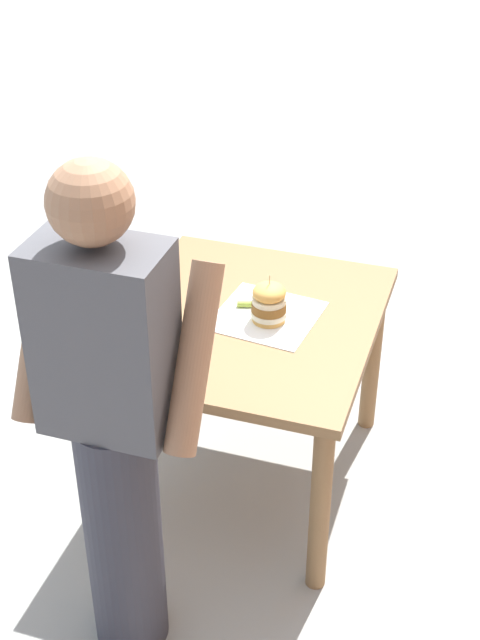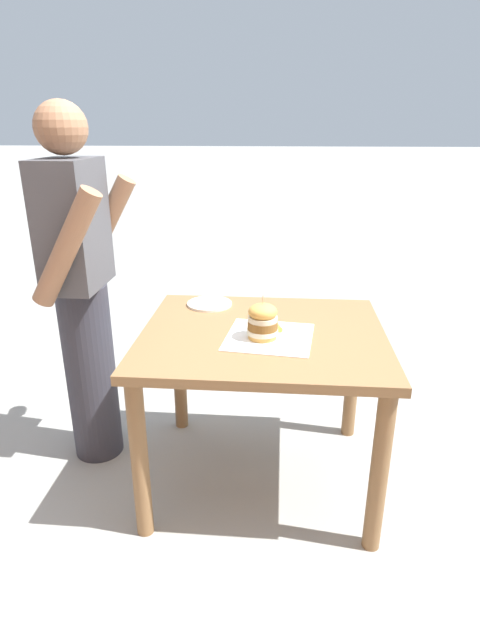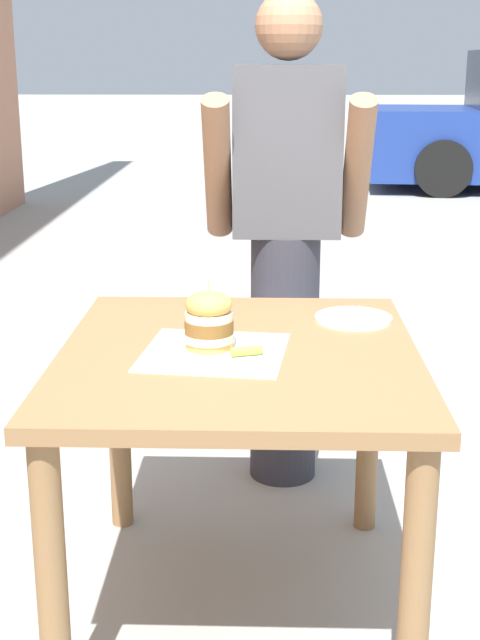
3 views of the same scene
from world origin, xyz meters
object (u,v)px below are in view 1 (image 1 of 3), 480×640
(patio_table, at_px, (248,345))
(sandwich, at_px, (269,302))
(pickle_spear, at_px, (248,304))
(diner_across_table, at_px, (113,425))
(side_plate_with_forks, at_px, (137,342))

(patio_table, xyz_separation_m, sandwich, (-0.08, -0.00, 0.20))
(pickle_spear, distance_m, diner_across_table, 0.92)
(sandwich, height_order, diner_across_table, diner_across_table)
(pickle_spear, bearing_deg, side_plate_with_forks, 48.77)
(patio_table, relative_size, sandwich, 5.64)
(sandwich, relative_size, pickle_spear, 2.32)
(pickle_spear, xyz_separation_m, side_plate_with_forks, (0.30, 0.34, -0.01))
(patio_table, relative_size, diner_across_table, 0.62)
(patio_table, height_order, side_plate_with_forks, side_plate_with_forks)
(pickle_spear, relative_size, side_plate_with_forks, 0.36)
(sandwich, bearing_deg, side_plate_with_forks, 35.39)
(sandwich, distance_m, diner_across_table, 0.87)
(sandwich, xyz_separation_m, diner_across_table, (0.21, 0.85, 0.05))
(pickle_spear, height_order, diner_across_table, diner_across_table)
(patio_table, bearing_deg, diner_across_table, 80.84)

